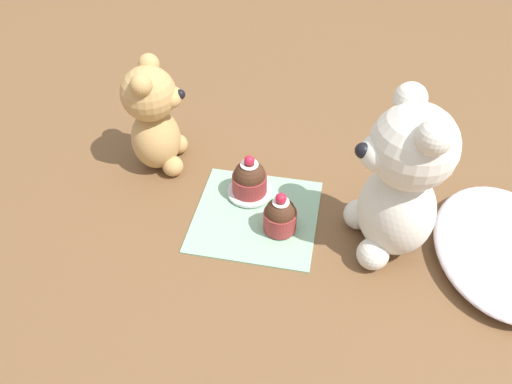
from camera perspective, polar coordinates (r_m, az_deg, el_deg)
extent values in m
plane|color=brown|center=(0.83, 0.00, -2.79)|extent=(4.00, 4.00, 0.00)
cube|color=#8EBC99|center=(0.83, 0.00, -2.65)|extent=(0.20, 0.20, 0.01)
ellipsoid|color=silver|center=(0.85, 26.45, -5.76)|extent=(0.27, 0.21, 0.04)
ellipsoid|color=silver|center=(0.77, 15.69, -2.00)|extent=(0.15, 0.14, 0.14)
sphere|color=silver|center=(0.69, 17.54, 4.95)|extent=(0.12, 0.12, 0.12)
ellipsoid|color=silver|center=(0.68, 13.76, 4.30)|extent=(0.07, 0.07, 0.05)
sphere|color=black|center=(0.67, 12.12, 4.65)|extent=(0.02, 0.02, 0.02)
sphere|color=silver|center=(0.70, 17.22, 10.11)|extent=(0.05, 0.05, 0.05)
sphere|color=silver|center=(0.64, 19.65, 5.87)|extent=(0.05, 0.05, 0.05)
sphere|color=silver|center=(0.82, 11.63, -2.53)|extent=(0.05, 0.05, 0.05)
sphere|color=silver|center=(0.77, 13.20, -6.91)|extent=(0.05, 0.05, 0.05)
ellipsoid|color=tan|center=(0.92, -11.34, 6.02)|extent=(0.11, 0.10, 0.11)
sphere|color=tan|center=(0.87, -12.19, 10.92)|extent=(0.09, 0.09, 0.09)
ellipsoid|color=tan|center=(0.86, -9.72, 10.65)|extent=(0.05, 0.05, 0.04)
sphere|color=black|center=(0.85, -8.64, 10.97)|extent=(0.02, 0.02, 0.02)
sphere|color=tan|center=(0.82, -12.99, 11.82)|extent=(0.04, 0.04, 0.04)
sphere|color=tan|center=(0.87, -12.15, 14.10)|extent=(0.04, 0.04, 0.04)
sphere|color=tan|center=(0.91, -9.49, 2.95)|extent=(0.04, 0.04, 0.04)
sphere|color=tan|center=(0.96, -8.92, 5.44)|extent=(0.04, 0.04, 0.04)
cylinder|color=#993333|center=(0.80, 2.76, -3.22)|extent=(0.05, 0.05, 0.04)
sphere|color=#472819|center=(0.78, 2.80, -2.33)|extent=(0.05, 0.05, 0.05)
cylinder|color=white|center=(0.77, 2.86, -1.17)|extent=(0.03, 0.03, 0.00)
sphere|color=red|center=(0.76, 2.88, -0.73)|extent=(0.02, 0.02, 0.02)
cylinder|color=silver|center=(0.86, -0.73, 0.06)|extent=(0.08, 0.08, 0.01)
cylinder|color=#993333|center=(0.85, -0.74, 1.01)|extent=(0.06, 0.06, 0.03)
sphere|color=#472819|center=(0.84, -0.75, 1.85)|extent=(0.05, 0.05, 0.05)
cylinder|color=white|center=(0.82, -0.76, 3.17)|extent=(0.03, 0.03, 0.00)
sphere|color=red|center=(0.82, -0.77, 3.61)|extent=(0.02, 0.02, 0.02)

